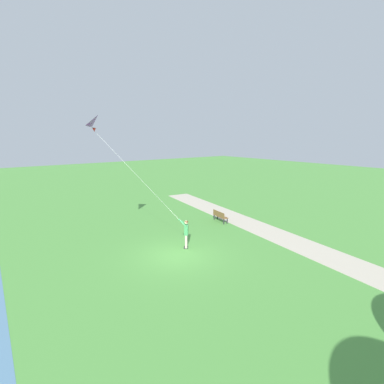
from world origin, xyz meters
name	(u,v)px	position (x,y,z in m)	size (l,w,h in m)	color
ground_plane	(177,255)	(0.00, 0.00, 0.00)	(120.00, 120.00, 0.00)	#4C8E3D
walkway_path	(283,238)	(-7.20, 2.00, 0.01)	(2.40, 32.00, 0.02)	#B7AD99
person_kite_flyer	(186,231)	(-1.01, -0.55, 1.05)	(0.61, 0.58, 1.83)	#232328
flying_kite	(99,124)	(2.72, -3.84, 7.36)	(4.07, 3.89, 6.06)	purple
park_bench_near_walkway	(220,216)	(-6.22, -3.18, 0.51)	(0.64, 1.55, 0.88)	brown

